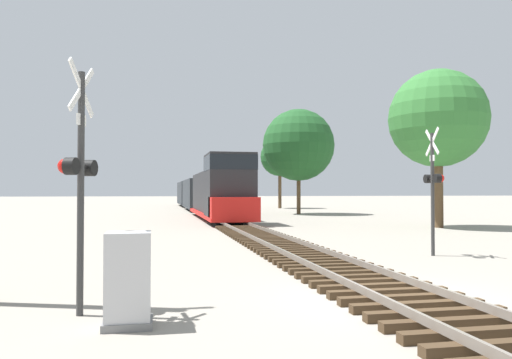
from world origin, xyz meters
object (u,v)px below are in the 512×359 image
at_px(crossing_signal_far, 433,183).
at_px(tree_deep_background, 280,157).
at_px(tree_far_right, 438,119).
at_px(relay_cabinet, 128,280).
at_px(freight_train, 201,194).
at_px(crossing_signal_near, 79,173).
at_px(tree_mid_background, 299,145).

distance_m(crossing_signal_far, tree_deep_background, 46.52).
distance_m(tree_far_right, tree_deep_background, 34.25).
bearing_deg(relay_cabinet, freight_train, 83.41).
distance_m(crossing_signal_far, relay_cabinet, 12.04).
bearing_deg(tree_far_right, freight_train, 114.76).
distance_m(crossing_signal_near, tree_far_right, 25.55).
xyz_separation_m(freight_train, tree_deep_background, (10.71, 8.50, 4.59)).
bearing_deg(freight_train, tree_far_right, -65.24).
relative_size(freight_train, tree_deep_background, 5.56).
height_order(crossing_signal_near, relay_cabinet, crossing_signal_near).
xyz_separation_m(freight_train, tree_mid_background, (8.54, -7.38, 4.62)).
relative_size(tree_mid_background, tree_deep_background, 1.11).
bearing_deg(crossing_signal_near, tree_mid_background, 176.68).
bearing_deg(crossing_signal_near, freight_train, -169.25).
relative_size(crossing_signal_far, tree_deep_background, 0.48).
xyz_separation_m(crossing_signal_near, crossing_signal_far, (10.51, 6.10, -0.04)).
xyz_separation_m(crossing_signal_near, tree_mid_background, (14.56, 36.15, 4.04)).
xyz_separation_m(crossing_signal_far, tree_mid_background, (4.05, 30.04, 4.07)).
height_order(crossing_signal_near, crossing_signal_far, crossing_signal_near).
distance_m(freight_train, tree_far_right, 28.71).
distance_m(tree_mid_background, tree_deep_background, 16.03).
bearing_deg(tree_mid_background, tree_deep_background, 82.23).
bearing_deg(relay_cabinet, tree_far_right, 47.76).
bearing_deg(relay_cabinet, tree_deep_background, 73.34).
bearing_deg(relay_cabinet, crossing_signal_far, 36.14).
distance_m(crossing_signal_near, crossing_signal_far, 12.16).
xyz_separation_m(crossing_signal_far, tree_deep_background, (6.22, 45.93, 4.05)).
bearing_deg(tree_far_right, tree_deep_background, 91.94).
bearing_deg(tree_mid_background, relay_cabinet, -110.25).
distance_m(freight_train, relay_cabinet, 44.76).
bearing_deg(crossing_signal_near, tree_far_right, 153.48).
relative_size(freight_train, relay_cabinet, 32.92).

